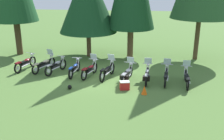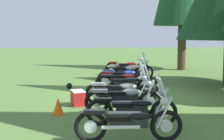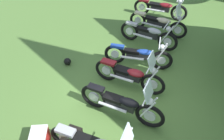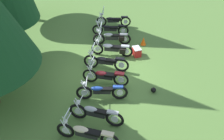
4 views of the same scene
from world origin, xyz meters
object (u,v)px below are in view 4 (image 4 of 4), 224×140
object	(u,v)px
motorcycle_3	(102,91)
dropped_helmet	(153,90)
motorcycle_6	(112,48)
motorcycle_8	(110,29)
motorcycle_1	(86,133)
motorcycle_4	(105,76)
traffic_cone	(143,41)
motorcycle_2	(96,113)
motorcycle_7	(112,37)
picnic_cooler	(137,52)
motorcycle_9	(113,20)
motorcycle_5	(106,62)

from	to	relation	value
motorcycle_3	dropped_helmet	world-z (taller)	motorcycle_3
motorcycle_6	motorcycle_8	bearing A→B (deg)	-77.33
motorcycle_1	motorcycle_3	bearing A→B (deg)	-86.02
motorcycle_3	motorcycle_4	distance (m)	1.05
motorcycle_3	traffic_cone	size ratio (longest dim) A/B	4.69
motorcycle_1	motorcycle_8	size ratio (longest dim) A/B	1.03
motorcycle_8	dropped_helmet	size ratio (longest dim) A/B	9.08
motorcycle_1	dropped_helmet	world-z (taller)	motorcycle_1
motorcycle_2	motorcycle_7	world-z (taller)	motorcycle_7
motorcycle_8	traffic_cone	xyz separation A→B (m)	(-1.27, -1.89, -0.20)
motorcycle_4	picnic_cooler	world-z (taller)	motorcycle_4
picnic_cooler	dropped_helmet	size ratio (longest dim) A/B	2.50
motorcycle_7	dropped_helmet	distance (m)	4.64
motorcycle_9	traffic_cone	size ratio (longest dim) A/B	4.70
motorcycle_4	motorcycle_9	bearing A→B (deg)	-81.66
motorcycle_5	motorcycle_3	bearing A→B (deg)	98.55
motorcycle_2	motorcycle_6	size ratio (longest dim) A/B	0.96
motorcycle_1	motorcycle_4	xyz separation A→B (m)	(3.31, -0.77, 0.01)
motorcycle_9	picnic_cooler	world-z (taller)	motorcycle_9
motorcycle_1	traffic_cone	world-z (taller)	motorcycle_1
picnic_cooler	dropped_helmet	bearing A→B (deg)	-173.18
motorcycle_1	motorcycle_3	xyz separation A→B (m)	(2.27, -0.60, -0.03)
motorcycle_2	motorcycle_5	world-z (taller)	motorcycle_5
motorcycle_6	motorcycle_9	distance (m)	3.51
motorcycle_6	traffic_cone	distance (m)	2.16
motorcycle_2	motorcycle_9	bearing A→B (deg)	-78.55
picnic_cooler	dropped_helmet	distance (m)	3.11
motorcycle_7	motorcycle_8	bearing A→B (deg)	-81.65
motorcycle_9	dropped_helmet	xyz separation A→B (m)	(-6.64, -1.46, -0.32)
motorcycle_5	motorcycle_7	xyz separation A→B (m)	(2.46, -0.47, -0.02)
dropped_helmet	motorcycle_7	bearing A→B (deg)	20.59
motorcycle_2	motorcycle_3	size ratio (longest dim) A/B	0.96
motorcycle_7	motorcycle_5	bearing A→B (deg)	82.91
motorcycle_2	motorcycle_8	size ratio (longest dim) A/B	0.97
motorcycle_7	motorcycle_9	xyz separation A→B (m)	(2.31, -0.17, -0.01)
motorcycle_2	motorcycle_9	distance (m)	8.37
motorcycle_4	motorcycle_6	distance (m)	2.47
motorcycle_1	motorcycle_4	size ratio (longest dim) A/B	1.07
motorcycle_5	motorcycle_9	xyz separation A→B (m)	(4.77, -0.64, -0.03)
motorcycle_2	traffic_cone	xyz separation A→B (m)	(5.85, -2.78, -0.22)
motorcycle_2	traffic_cone	size ratio (longest dim) A/B	4.50
motorcycle_3	picnic_cooler	bearing A→B (deg)	-117.18
motorcycle_7	traffic_cone	distance (m)	1.82
motorcycle_4	picnic_cooler	distance (m)	2.99
motorcycle_2	motorcycle_6	distance (m)	4.88
motorcycle_9	traffic_cone	bearing A→B (deg)	127.05
motorcycle_3	motorcycle_9	world-z (taller)	motorcycle_9
motorcycle_3	motorcycle_4	world-z (taller)	motorcycle_4
motorcycle_5	dropped_helmet	size ratio (longest dim) A/B	9.20
motorcycle_3	motorcycle_8	distance (m)	5.83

